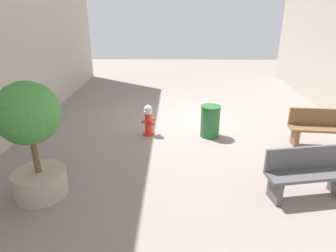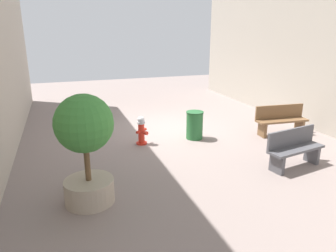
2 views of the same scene
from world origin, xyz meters
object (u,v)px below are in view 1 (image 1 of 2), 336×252
bench_near (324,127)px  bench_far (307,172)px  planter_tree (31,132)px  trash_bin (210,121)px  fire_hydrant (148,120)px

bench_near → bench_far: bearing=58.8°
planter_tree → trash_bin: planter_tree is taller
planter_tree → trash_bin: (-3.47, -2.78, -0.84)m
trash_bin → fire_hydrant: bearing=-2.1°
fire_hydrant → bench_far: bearing=138.5°
fire_hydrant → bench_near: bearing=172.4°
bench_near → fire_hydrant: bearing=-7.6°
planter_tree → trash_bin: bearing=-141.3°
fire_hydrant → bench_near: bench_near is taller
bench_near → planter_tree: size_ratio=0.79×
bench_near → trash_bin: (2.79, -0.53, -0.06)m
bench_far → trash_bin: (1.46, -2.72, -0.06)m
fire_hydrant → bench_far: bench_far is taller
fire_hydrant → planter_tree: planter_tree is taller
bench_far → fire_hydrant: bearing=-41.5°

